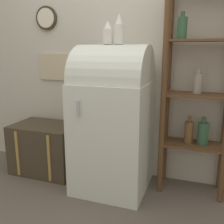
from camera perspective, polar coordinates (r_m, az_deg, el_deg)
name	(u,v)px	position (r m, az deg, el deg)	size (l,w,h in m)	color
ground_plane	(106,196)	(2.55, -1.40, -17.75)	(12.00, 12.00, 0.00)	#60564C
wall_back	(125,47)	(2.73, 2.81, 14.05)	(7.00, 0.09, 2.70)	beige
refrigerator	(113,117)	(2.46, 0.27, -1.01)	(0.67, 0.71, 1.37)	silver
suitcase_trunk	(46,148)	(2.99, -14.11, -7.59)	(0.69, 0.48, 0.53)	#423828
shelf_unit	(197,86)	(2.44, 17.93, 5.31)	(0.59, 0.30, 1.87)	brown
vase_left	(108,33)	(2.39, -0.90, 16.74)	(0.09, 0.09, 0.20)	white
vase_center	(119,30)	(2.36, 1.56, 17.40)	(0.08, 0.08, 0.25)	white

